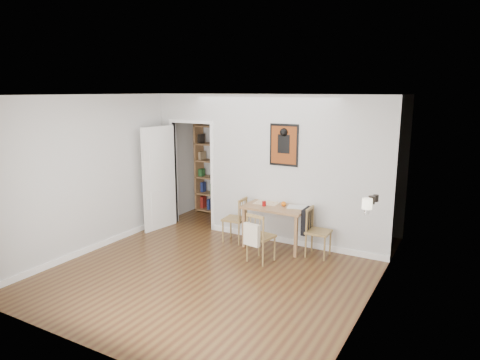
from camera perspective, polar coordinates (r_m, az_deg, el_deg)
The scene contains 15 objects.
ground at distance 6.82m, azimuth -2.17°, elevation -11.14°, with size 5.20×5.20×0.00m, color brown.
room_shell at distance 7.53m, azimuth 3.74°, elevation 1.40°, with size 5.20×5.20×5.20m.
dining_table at distance 7.35m, azimuth 4.88°, elevation -4.12°, with size 1.07×0.68×0.73m.
chair_left at distance 7.65m, azimuth -0.71°, elevation -5.28°, with size 0.44×0.44×0.81m.
chair_right at distance 7.10m, azimuth 10.28°, elevation -6.76°, with size 0.47×0.41×0.81m.
chair_front at distance 6.78m, azimuth 2.75°, elevation -7.57°, with size 0.47×0.51×0.80m.
bookshelf at distance 9.38m, azimuth -3.53°, elevation 1.39°, with size 0.82×0.33×1.95m.
fireplace at distance 6.06m, azimuth 16.98°, elevation -8.40°, with size 0.45×1.25×1.16m.
red_glass at distance 7.29m, azimuth 3.23°, elevation -3.16°, with size 0.07×0.07×0.09m, color maroon.
orange_fruit at distance 7.31m, azimuth 5.84°, elevation -3.18°, with size 0.08×0.08×0.08m, color orange.
placemat at distance 7.50m, azimuth 3.58°, elevation -3.05°, with size 0.41×0.31×0.00m, color beige.
notebook at distance 7.26m, azimuth 7.64°, elevation -3.59°, with size 0.32×0.24×0.02m, color silver.
mantel_lamp at distance 5.49m, azimuth 16.59°, elevation -3.18°, with size 0.13×0.13×0.20m.
ceramic_jar_a at distance 6.04m, azimuth 17.16°, elevation -2.54°, with size 0.09×0.09×0.11m, color black.
ceramic_jar_b at distance 6.18m, azimuth 17.66°, elevation -2.32°, with size 0.08×0.08×0.10m, color black.
Camera 1 is at (3.29, -5.34, 2.66)m, focal length 32.00 mm.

